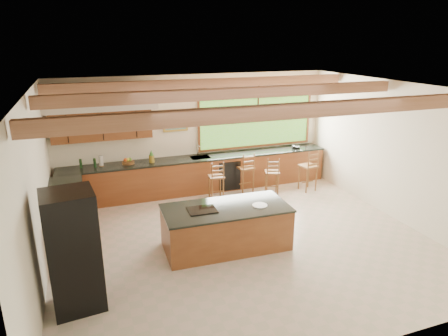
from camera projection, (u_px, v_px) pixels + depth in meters
name	position (u px, v px, depth m)	size (l,w,h in m)	color
ground	(242.00, 240.00, 8.01)	(7.20, 7.20, 0.00)	beige
room_shell	(223.00, 126.00, 7.85)	(7.27, 6.54, 3.02)	white
counter_run	(173.00, 182.00, 9.85)	(7.12, 3.10, 1.24)	brown
island	(226.00, 227.00, 7.62)	(2.41, 1.19, 0.85)	brown
refrigerator	(73.00, 251.00, 5.78)	(0.78, 0.76, 1.83)	black
bar_stool_a	(246.00, 169.00, 10.30)	(0.42, 0.42, 1.08)	brown
bar_stool_b	(217.00, 178.00, 9.77)	(0.39, 0.39, 1.01)	brown
bar_stool_c	(273.00, 173.00, 10.14)	(0.45, 0.45, 1.00)	brown
bar_stool_d	(310.00, 167.00, 10.38)	(0.45, 0.45, 1.11)	brown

